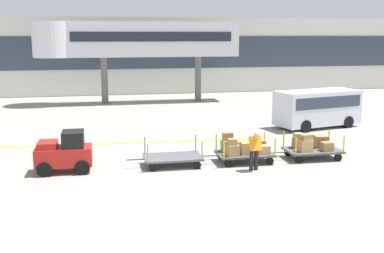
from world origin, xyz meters
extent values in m
plane|color=gray|center=(0.00, 0.00, 0.00)|extent=(120.00, 120.00, 0.00)
cube|color=yellow|center=(-3.03, 6.62, 0.00)|extent=(18.33, 0.93, 0.01)
cube|color=beige|center=(0.00, 26.00, 3.33)|extent=(61.69, 2.40, 6.67)
cube|color=#2D3847|center=(0.00, 24.75, 3.67)|extent=(58.60, 0.12, 2.80)
cube|color=silver|center=(1.53, 20.00, 4.83)|extent=(13.23, 2.20, 2.60)
cylinder|color=silver|center=(-5.68, 20.00, 4.83)|extent=(3.00, 3.00, 2.60)
cube|color=#1E232D|center=(1.53, 18.86, 5.03)|extent=(11.90, 0.08, 0.70)
cylinder|color=#59595B|center=(-2.10, 20.00, 1.77)|extent=(0.50, 0.50, 3.53)
cylinder|color=#59595B|center=(5.17, 20.00, 1.77)|extent=(0.50, 0.50, 3.53)
cube|color=red|center=(-3.81, 2.31, 0.63)|extent=(2.11, 1.11, 0.70)
cube|color=black|center=(-3.44, 2.31, 1.28)|extent=(0.81, 1.00, 0.60)
cube|color=#A51B16|center=(-4.38, 2.31, 1.10)|extent=(0.71, 0.94, 0.24)
cylinder|color=black|center=(-4.49, 2.84, 0.28)|extent=(0.56, 0.18, 0.56)
cylinder|color=black|center=(-4.49, 1.79, 0.28)|extent=(0.56, 0.18, 0.56)
cylinder|color=black|center=(-3.12, 2.83, 0.28)|extent=(0.56, 0.18, 0.56)
cylinder|color=black|center=(-3.13, 1.78, 0.28)|extent=(0.56, 0.18, 0.56)
cube|color=#4C4C4F|center=(0.39, 2.28, 0.36)|extent=(2.31, 1.42, 0.08)
cylinder|color=gray|center=(-0.66, 2.93, 0.75)|extent=(0.06, 0.06, 0.70)
cylinder|color=gray|center=(-0.67, 1.65, 0.75)|extent=(0.06, 0.06, 0.70)
cylinder|color=gray|center=(1.46, 2.92, 0.75)|extent=(0.06, 0.06, 0.70)
cylinder|color=gray|center=(1.45, 1.63, 0.75)|extent=(0.06, 0.06, 0.70)
cylinder|color=black|center=(-0.47, 2.88, 0.16)|extent=(0.32, 0.10, 0.32)
cylinder|color=black|center=(-0.47, 1.69, 0.16)|extent=(0.32, 0.10, 0.32)
cylinder|color=black|center=(1.26, 2.87, 0.16)|extent=(0.32, 0.10, 0.32)
cylinder|color=black|center=(1.25, 1.68, 0.16)|extent=(0.32, 0.10, 0.32)
cylinder|color=#333333|center=(-1.11, 2.29, 0.34)|extent=(0.70, 0.05, 0.05)
cube|color=#4C4C4F|center=(3.39, 2.26, 0.36)|extent=(2.31, 1.42, 0.08)
cylinder|color=gold|center=(2.34, 2.91, 0.75)|extent=(0.06, 0.06, 0.70)
cylinder|color=gold|center=(2.33, 1.62, 0.75)|extent=(0.06, 0.06, 0.70)
cylinder|color=gold|center=(4.46, 2.90, 0.75)|extent=(0.06, 0.06, 0.70)
cylinder|color=gold|center=(4.45, 1.61, 0.75)|extent=(0.06, 0.06, 0.70)
cylinder|color=black|center=(2.53, 2.86, 0.16)|extent=(0.32, 0.10, 0.32)
cylinder|color=black|center=(2.53, 1.67, 0.16)|extent=(0.32, 0.10, 0.32)
cylinder|color=black|center=(4.26, 2.85, 0.16)|extent=(0.32, 0.10, 0.32)
cylinder|color=black|center=(4.25, 1.66, 0.16)|extent=(0.32, 0.10, 0.32)
cylinder|color=#333333|center=(1.89, 2.27, 0.34)|extent=(0.70, 0.05, 0.05)
cube|color=olive|center=(2.74, 2.60, 0.62)|extent=(0.50, 0.53, 0.45)
cube|color=#9E7A4C|center=(2.76, 1.91, 0.62)|extent=(0.54, 0.49, 0.45)
cube|color=olive|center=(3.41, 2.62, 0.58)|extent=(0.58, 0.57, 0.37)
cube|color=tan|center=(3.35, 2.00, 0.65)|extent=(0.47, 0.46, 0.50)
cube|color=olive|center=(4.08, 2.56, 0.61)|extent=(0.58, 0.46, 0.42)
cube|color=tan|center=(4.06, 1.93, 0.58)|extent=(0.50, 0.42, 0.35)
cube|color=olive|center=(2.74, 2.60, 1.02)|extent=(0.43, 0.27, 0.35)
cube|color=#9E7A4C|center=(2.76, 1.91, 0.97)|extent=(0.41, 0.35, 0.25)
cube|color=#4C4C4F|center=(6.39, 2.24, 0.36)|extent=(2.31, 1.42, 0.08)
cylinder|color=gold|center=(5.34, 2.89, 0.75)|extent=(0.06, 0.06, 0.70)
cylinder|color=gold|center=(5.33, 1.60, 0.75)|extent=(0.06, 0.06, 0.70)
cylinder|color=gold|center=(7.46, 2.88, 0.75)|extent=(0.06, 0.06, 0.70)
cylinder|color=gold|center=(7.45, 1.59, 0.75)|extent=(0.06, 0.06, 0.70)
cylinder|color=black|center=(5.53, 2.84, 0.16)|extent=(0.32, 0.10, 0.32)
cylinder|color=black|center=(5.53, 1.65, 0.16)|extent=(0.32, 0.10, 0.32)
cylinder|color=black|center=(7.26, 2.83, 0.16)|extent=(0.32, 0.10, 0.32)
cylinder|color=black|center=(7.25, 1.64, 0.16)|extent=(0.32, 0.10, 0.32)
cylinder|color=#333333|center=(4.89, 2.25, 0.34)|extent=(0.70, 0.05, 0.05)
cube|color=olive|center=(5.88, 2.59, 0.60)|extent=(0.50, 0.54, 0.40)
cube|color=tan|center=(5.91, 1.96, 0.66)|extent=(0.56, 0.45, 0.52)
cube|color=olive|center=(6.89, 2.51, 0.65)|extent=(0.58, 0.52, 0.51)
cube|color=olive|center=(6.85, 1.90, 0.59)|extent=(0.46, 0.43, 0.37)
cube|color=tan|center=(5.88, 2.59, 0.93)|extent=(0.39, 0.37, 0.25)
cube|color=olive|center=(5.91, 1.96, 1.02)|extent=(0.51, 0.44, 0.21)
cylinder|color=black|center=(3.29, 1.10, 0.41)|extent=(0.16, 0.16, 0.82)
cylinder|color=black|center=(3.49, 1.12, 0.41)|extent=(0.16, 0.16, 0.82)
cube|color=orange|center=(3.39, 1.01, 1.09)|extent=(0.44, 0.46, 0.61)
sphere|color=tan|center=(3.41, 0.89, 1.45)|extent=(0.22, 0.22, 0.22)
cube|color=silver|center=(9.62, 8.41, 1.15)|extent=(5.11, 2.94, 1.90)
cube|color=#2D3847|center=(9.62, 8.41, 1.55)|extent=(4.74, 2.89, 0.64)
cylinder|color=black|center=(8.37, 7.23, 0.34)|extent=(0.72, 0.39, 0.68)
cylinder|color=black|center=(11.26, 7.90, 0.34)|extent=(0.72, 0.39, 0.68)
camera|label=1|loc=(-2.25, -15.05, 5.16)|focal=42.40mm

